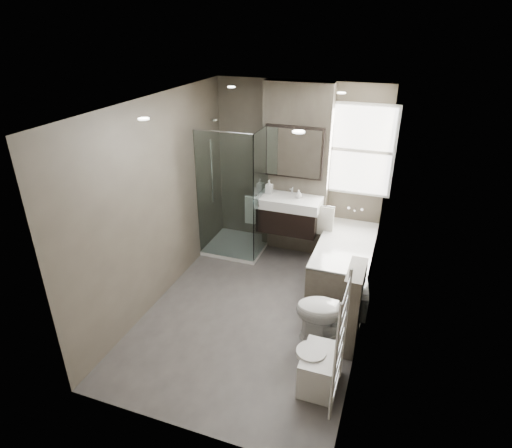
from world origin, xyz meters
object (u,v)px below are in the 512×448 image
at_px(vanity, 289,214).
at_px(toilet, 330,311).
at_px(bidet, 319,369).
at_px(bathtub, 344,259).

height_order(vanity, toilet, vanity).
distance_m(vanity, bidet, 2.66).
height_order(bathtub, bidet, bathtub).
bearing_deg(toilet, vanity, -159.36).
height_order(vanity, bidet, vanity).
relative_size(bathtub, bidet, 3.06).
bearing_deg(bidet, toilet, 93.49).
xyz_separation_m(vanity, bathtub, (0.92, -0.33, -0.43)).
distance_m(vanity, toilet, 1.97).
relative_size(vanity, toilet, 1.22).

